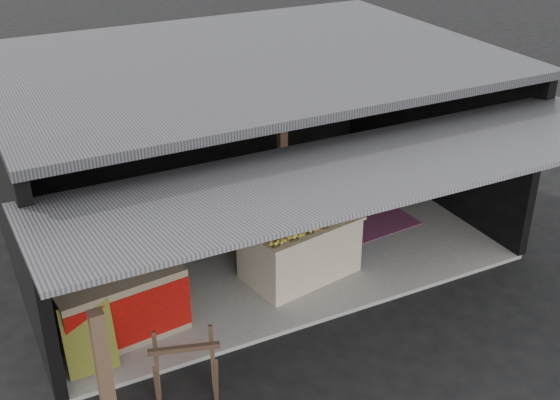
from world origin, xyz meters
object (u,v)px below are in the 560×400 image
sawhorse (185,367)px  neighbor_stall (120,303)px  banana_table (300,247)px  plastic_chair (345,189)px  water_barrel (340,241)px  white_crate (267,214)px

sawhorse → neighbor_stall: bearing=120.2°
banana_table → plastic_chair: banana_table is taller
banana_table → sawhorse: 2.91m
sawhorse → water_barrel: bearing=47.4°
water_barrel → plastic_chair: (0.70, 1.01, 0.28)m
banana_table → water_barrel: size_ratio=3.78×
banana_table → plastic_chair: size_ratio=2.04×
neighbor_stall → water_barrel: bearing=0.4°
neighbor_stall → banana_table: bearing=-1.8°
white_crate → sawhorse: size_ratio=1.23×
banana_table → sawhorse: (-2.38, -1.68, -0.02)m
sawhorse → plastic_chair: plastic_chair is taller
banana_table → plastic_chair: bearing=28.7°
plastic_chair → water_barrel: bearing=-145.9°
white_crate → sawhorse: (-2.33, -2.67, -0.10)m
white_crate → water_barrel: bearing=-38.6°
neighbor_stall → water_barrel: neighbor_stall is taller
banana_table → neighbor_stall: neighbor_stall is taller
sawhorse → plastic_chair: size_ratio=0.99×
white_crate → sawhorse: 3.55m
neighbor_stall → sawhorse: (0.34, -1.45, -0.06)m
water_barrel → plastic_chair: 1.26m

